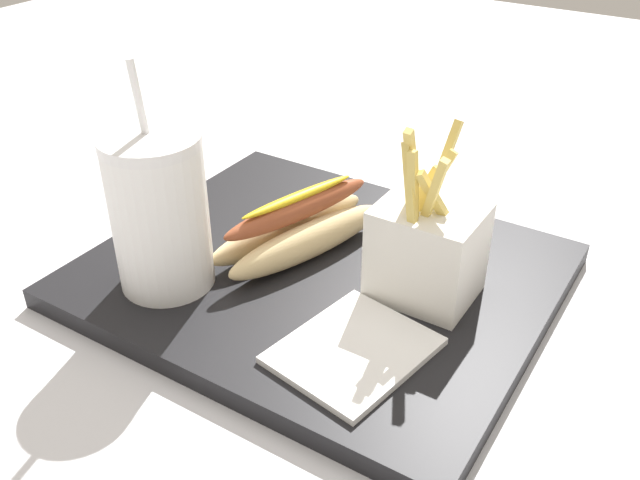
{
  "coord_description": "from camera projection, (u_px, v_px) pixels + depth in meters",
  "views": [
    {
      "loc": [
        -0.3,
        0.47,
        0.4
      ],
      "look_at": [
        0.0,
        0.0,
        0.05
      ],
      "focal_mm": 39.13,
      "sensor_mm": 36.0,
      "label": 1
    }
  ],
  "objects": [
    {
      "name": "hot_dog_1",
      "position": [
        299.0,
        228.0,
        0.68
      ],
      "size": [
        0.11,
        0.2,
        0.06
      ],
      "color": "#E5C689",
      "rests_on": "food_tray"
    },
    {
      "name": "ground_plane",
      "position": [
        320.0,
        292.0,
        0.69
      ],
      "size": [
        2.4,
        2.4,
        0.02
      ],
      "primitive_type": "cube",
      "color": "silver"
    },
    {
      "name": "soda_cup",
      "position": [
        159.0,
        212.0,
        0.61
      ],
      "size": [
        0.09,
        0.09,
        0.21
      ],
      "color": "white",
      "rests_on": "food_tray"
    },
    {
      "name": "food_tray",
      "position": [
        320.0,
        275.0,
        0.68
      ],
      "size": [
        0.42,
        0.36,
        0.02
      ],
      "primitive_type": "cube",
      "color": "black",
      "rests_on": "ground_plane"
    },
    {
      "name": "fries_basket",
      "position": [
        427.0,
        249.0,
        0.61
      ],
      "size": [
        0.09,
        0.08,
        0.16
      ],
      "color": "white",
      "rests_on": "food_tray"
    },
    {
      "name": "napkin_stack",
      "position": [
        354.0,
        350.0,
        0.56
      ],
      "size": [
        0.12,
        0.14,
        0.01
      ],
      "primitive_type": "cube",
      "rotation": [
        0.0,
        0.0,
        -0.17
      ],
      "color": "white",
      "rests_on": "food_tray"
    },
    {
      "name": "ketchup_cup_1",
      "position": [
        452.0,
        217.0,
        0.73
      ],
      "size": [
        0.03,
        0.03,
        0.02
      ],
      "color": "white",
      "rests_on": "food_tray"
    }
  ]
}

